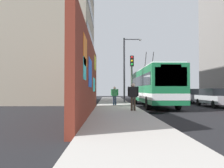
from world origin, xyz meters
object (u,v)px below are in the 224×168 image
parked_car_silver (216,97)px  street_lamp (126,65)px  pedestrian_midblock (115,94)px  parked_car_dark_gray (192,96)px  traffic_light (132,72)px  pedestrian_at_curb (133,94)px  city_bus (153,86)px

parked_car_silver → street_lamp: (5.57, 7.23, 3.33)m
pedestrian_midblock → parked_car_dark_gray: bearing=-57.8°
pedestrian_midblock → traffic_light: 2.81m
pedestrian_midblock → traffic_light: bearing=-142.6°
parked_car_dark_gray → street_lamp: bearing=90.9°
parked_car_silver → traffic_light: traffic_light is taller
pedestrian_at_curb → pedestrian_midblock: pedestrian_at_curb is taller
pedestrian_midblock → street_lamp: (5.34, -1.43, 3.09)m
city_bus → street_lamp: bearing=24.8°
parked_car_dark_gray → pedestrian_at_curb: (-10.95, 7.66, 0.34)m
pedestrian_at_curb → street_lamp: size_ratio=0.25×
parked_car_silver → pedestrian_midblock: bearing=88.5°
parked_car_silver → pedestrian_midblock: pedestrian_midblock is taller
city_bus → traffic_light: (-2.66, 2.15, 1.02)m
pedestrian_at_curb → parked_car_dark_gray: bearing=-35.0°
pedestrian_at_curb → street_lamp: 11.24m
city_bus → parked_car_dark_gray: (4.51, -5.20, -1.01)m
parked_car_silver → parked_car_dark_gray: (5.69, -0.00, -0.00)m
pedestrian_midblock → traffic_light: traffic_light is taller
parked_car_dark_gray → street_lamp: (-0.12, 7.23, 3.33)m
city_bus → pedestrian_midblock: city_bus is taller
parked_car_silver → traffic_light: (-1.48, 7.35, 2.04)m
parked_car_silver → pedestrian_at_curb: (-5.26, 7.66, 0.34)m
street_lamp → parked_car_silver: bearing=-127.6°
traffic_light → street_lamp: 7.17m
parked_car_dark_gray → traffic_light: (-7.17, 7.35, 2.04)m
pedestrian_at_curb → city_bus: bearing=-20.9°
parked_car_dark_gray → traffic_light: bearing=134.3°
city_bus → pedestrian_at_curb: bearing=159.1°
city_bus → street_lamp: size_ratio=1.80×
pedestrian_at_curb → traffic_light: size_ratio=0.43×
pedestrian_midblock → traffic_light: (-1.71, -1.31, 1.80)m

